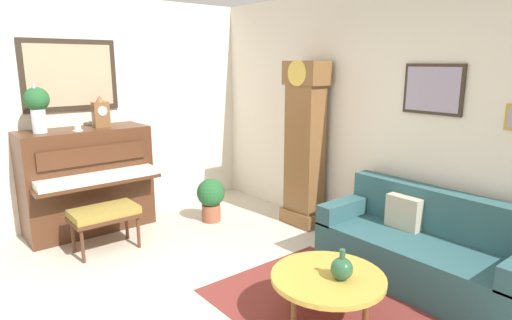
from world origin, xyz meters
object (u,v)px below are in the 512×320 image
(coffee_table, at_px, (328,279))
(green_jug, at_px, (342,268))
(piano, at_px, (88,180))
(teacup, at_px, (78,129))
(piano_bench, at_px, (104,215))
(flower_vase, at_px, (37,104))
(potted_plant, at_px, (211,197))
(grandfather_clock, at_px, (305,149))
(couch, at_px, (425,250))
(mantel_clock, at_px, (101,113))

(coffee_table, distance_m, green_jug, 0.16)
(piano, height_order, teacup, teacup)
(piano_bench, height_order, green_jug, green_jug)
(coffee_table, bearing_deg, flower_vase, -158.76)
(piano, relative_size, piano_bench, 2.06)
(green_jug, height_order, potted_plant, green_jug)
(teacup, xyz_separation_m, potted_plant, (0.57, 1.39, -0.94))
(piano_bench, height_order, grandfather_clock, grandfather_clock)
(grandfather_clock, bearing_deg, potted_plant, -133.21)
(coffee_table, height_order, teacup, teacup)
(piano_bench, bearing_deg, couch, 38.56)
(piano_bench, xyz_separation_m, coffee_table, (2.43, 0.84, -0.03))
(coffee_table, distance_m, flower_vase, 3.57)
(mantel_clock, bearing_deg, potted_plant, 57.31)
(couch, bearing_deg, flower_vase, -143.52)
(teacup, distance_m, potted_plant, 1.78)
(piano_bench, height_order, flower_vase, flower_vase)
(coffee_table, relative_size, mantel_clock, 2.32)
(teacup, relative_size, potted_plant, 0.21)
(grandfather_clock, distance_m, coffee_table, 2.23)
(piano, height_order, piano_bench, piano)
(potted_plant, bearing_deg, grandfather_clock, 46.79)
(flower_vase, relative_size, potted_plant, 1.04)
(piano_bench, xyz_separation_m, mantel_clock, (-0.72, 0.30, 1.01))
(mantel_clock, distance_m, potted_plant, 1.68)
(piano_bench, xyz_separation_m, green_jug, (2.53, 0.87, 0.09))
(mantel_clock, xyz_separation_m, potted_plant, (0.69, 1.08, -1.09))
(piano_bench, distance_m, grandfather_clock, 2.43)
(piano_bench, relative_size, flower_vase, 1.21)
(piano_bench, distance_m, couch, 3.26)
(potted_plant, bearing_deg, piano_bench, -88.93)
(piano_bench, xyz_separation_m, teacup, (-0.60, -0.02, 0.86))
(couch, xyz_separation_m, green_jug, (-0.02, -1.16, 0.18))
(piano, relative_size, teacup, 12.41)
(piano_bench, relative_size, coffee_table, 0.80)
(piano, height_order, coffee_table, piano)
(piano_bench, bearing_deg, green_jug, 18.98)
(green_jug, bearing_deg, potted_plant, 168.83)
(grandfather_clock, bearing_deg, mantel_clock, -127.73)
(grandfather_clock, xyz_separation_m, flower_vase, (-1.50, -2.62, 0.59))
(piano_bench, height_order, coffee_table, piano_bench)
(grandfather_clock, bearing_deg, piano, -124.84)
(piano, bearing_deg, green_jug, 13.70)
(flower_vase, bearing_deg, couch, 36.48)
(couch, bearing_deg, piano_bench, -141.44)
(flower_vase, xyz_separation_m, potted_plant, (0.69, 1.76, -1.24))
(piano, height_order, potted_plant, piano)
(piano_bench, xyz_separation_m, grandfather_clock, (0.78, 2.23, 0.56))
(piano_bench, relative_size, teacup, 6.03)
(grandfather_clock, bearing_deg, green_jug, -37.92)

